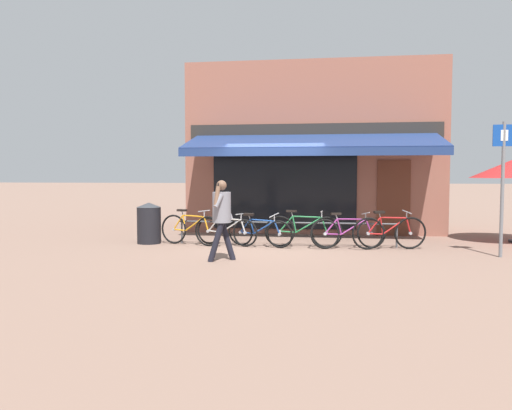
{
  "coord_description": "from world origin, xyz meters",
  "views": [
    {
      "loc": [
        1.31,
        -11.6,
        1.72
      ],
      "look_at": [
        -0.19,
        -1.03,
        1.05
      ],
      "focal_mm": 35.0,
      "sensor_mm": 36.0,
      "label": 1
    }
  ],
  "objects_px": {
    "pedestrian_adult": "(222,212)",
    "bicycle_purple": "(348,232)",
    "litter_bin": "(149,223)",
    "bicycle_orange": "(191,229)",
    "bicycle_green": "(303,231)",
    "bicycle_red": "(389,232)",
    "bicycle_silver": "(226,231)",
    "bicycle_blue": "(259,232)",
    "parking_sign": "(503,176)"
  },
  "relations": [
    {
      "from": "pedestrian_adult",
      "to": "bicycle_purple",
      "type": "bearing_deg",
      "value": -152.0
    },
    {
      "from": "bicycle_purple",
      "to": "pedestrian_adult",
      "type": "bearing_deg",
      "value": -156.42
    },
    {
      "from": "bicycle_purple",
      "to": "litter_bin",
      "type": "height_order",
      "value": "litter_bin"
    },
    {
      "from": "bicycle_green",
      "to": "bicycle_purple",
      "type": "xyz_separation_m",
      "value": [
        1.04,
        -0.02,
        -0.02
      ]
    },
    {
      "from": "bicycle_orange",
      "to": "bicycle_green",
      "type": "height_order",
      "value": "bicycle_green"
    },
    {
      "from": "bicycle_silver",
      "to": "bicycle_purple",
      "type": "bearing_deg",
      "value": 17.03
    },
    {
      "from": "litter_bin",
      "to": "bicycle_silver",
      "type": "bearing_deg",
      "value": -2.27
    },
    {
      "from": "bicycle_green",
      "to": "pedestrian_adult",
      "type": "height_order",
      "value": "pedestrian_adult"
    },
    {
      "from": "pedestrian_adult",
      "to": "bicycle_silver",
      "type": "bearing_deg",
      "value": -91.6
    },
    {
      "from": "bicycle_blue",
      "to": "bicycle_red",
      "type": "bearing_deg",
      "value": 17.86
    },
    {
      "from": "bicycle_purple",
      "to": "pedestrian_adult",
      "type": "xyz_separation_m",
      "value": [
        -2.54,
        -2.03,
        0.61
      ]
    },
    {
      "from": "bicycle_blue",
      "to": "pedestrian_adult",
      "type": "height_order",
      "value": "pedestrian_adult"
    },
    {
      "from": "bicycle_silver",
      "to": "litter_bin",
      "type": "xyz_separation_m",
      "value": [
        -1.97,
        0.08,
        0.15
      ]
    },
    {
      "from": "bicycle_silver",
      "to": "bicycle_green",
      "type": "distance_m",
      "value": 1.84
    },
    {
      "from": "bicycle_orange",
      "to": "bicycle_silver",
      "type": "relative_size",
      "value": 1.03
    },
    {
      "from": "bicycle_orange",
      "to": "litter_bin",
      "type": "relative_size",
      "value": 1.62
    },
    {
      "from": "bicycle_green",
      "to": "bicycle_purple",
      "type": "relative_size",
      "value": 1.03
    },
    {
      "from": "bicycle_silver",
      "to": "parking_sign",
      "type": "relative_size",
      "value": 0.57
    },
    {
      "from": "bicycle_orange",
      "to": "litter_bin",
      "type": "distance_m",
      "value": 1.11
    },
    {
      "from": "bicycle_red",
      "to": "parking_sign",
      "type": "xyz_separation_m",
      "value": [
        2.15,
        -0.74,
        1.29
      ]
    },
    {
      "from": "bicycle_blue",
      "to": "pedestrian_adult",
      "type": "distance_m",
      "value": 2.1
    },
    {
      "from": "litter_bin",
      "to": "parking_sign",
      "type": "distance_m",
      "value": 8.05
    },
    {
      "from": "pedestrian_adult",
      "to": "parking_sign",
      "type": "bearing_deg",
      "value": -178.37
    },
    {
      "from": "bicycle_blue",
      "to": "bicycle_purple",
      "type": "distance_m",
      "value": 2.06
    },
    {
      "from": "bicycle_green",
      "to": "litter_bin",
      "type": "distance_m",
      "value": 3.8
    },
    {
      "from": "bicycle_red",
      "to": "litter_bin",
      "type": "distance_m",
      "value": 5.76
    },
    {
      "from": "pedestrian_adult",
      "to": "litter_bin",
      "type": "height_order",
      "value": "pedestrian_adult"
    },
    {
      "from": "bicycle_orange",
      "to": "bicycle_red",
      "type": "relative_size",
      "value": 0.96
    },
    {
      "from": "pedestrian_adult",
      "to": "bicycle_red",
      "type": "bearing_deg",
      "value": -161.12
    },
    {
      "from": "litter_bin",
      "to": "bicycle_purple",
      "type": "bearing_deg",
      "value": -1.76
    },
    {
      "from": "bicycle_purple",
      "to": "bicycle_red",
      "type": "xyz_separation_m",
      "value": [
        0.91,
        -0.07,
        0.03
      ]
    },
    {
      "from": "pedestrian_adult",
      "to": "bicycle_blue",
      "type": "bearing_deg",
      "value": -114.61
    },
    {
      "from": "bicycle_green",
      "to": "bicycle_red",
      "type": "distance_m",
      "value": 1.96
    },
    {
      "from": "bicycle_orange",
      "to": "bicycle_purple",
      "type": "bearing_deg",
      "value": 17.01
    },
    {
      "from": "bicycle_blue",
      "to": "bicycle_orange",
      "type": "bearing_deg",
      "value": -165.62
    },
    {
      "from": "bicycle_red",
      "to": "pedestrian_adult",
      "type": "bearing_deg",
      "value": -163.23
    },
    {
      "from": "bicycle_blue",
      "to": "parking_sign",
      "type": "height_order",
      "value": "parking_sign"
    },
    {
      "from": "bicycle_silver",
      "to": "bicycle_blue",
      "type": "bearing_deg",
      "value": 7.92
    },
    {
      "from": "bicycle_red",
      "to": "pedestrian_adult",
      "type": "relative_size",
      "value": 1.06
    },
    {
      "from": "bicycle_blue",
      "to": "parking_sign",
      "type": "distance_m",
      "value": 5.34
    },
    {
      "from": "bicycle_blue",
      "to": "pedestrian_adult",
      "type": "bearing_deg",
      "value": -86.25
    },
    {
      "from": "bicycle_silver",
      "to": "pedestrian_adult",
      "type": "bearing_deg",
      "value": -62.54
    },
    {
      "from": "litter_bin",
      "to": "parking_sign",
      "type": "relative_size",
      "value": 0.36
    },
    {
      "from": "bicycle_green",
      "to": "bicycle_orange",
      "type": "bearing_deg",
      "value": -177.45
    },
    {
      "from": "bicycle_green",
      "to": "bicycle_red",
      "type": "bearing_deg",
      "value": -0.05
    },
    {
      "from": "litter_bin",
      "to": "bicycle_blue",
      "type": "bearing_deg",
      "value": -4.72
    },
    {
      "from": "bicycle_orange",
      "to": "bicycle_silver",
      "type": "xyz_separation_m",
      "value": [
        0.87,
        0.05,
        -0.03
      ]
    },
    {
      "from": "bicycle_blue",
      "to": "litter_bin",
      "type": "bearing_deg",
      "value": -166.98
    },
    {
      "from": "bicycle_purple",
      "to": "bicycle_red",
      "type": "bearing_deg",
      "value": -19.68
    },
    {
      "from": "bicycle_orange",
      "to": "bicycle_purple",
      "type": "xyz_separation_m",
      "value": [
        3.75,
        -0.02,
        -0.02
      ]
    }
  ]
}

